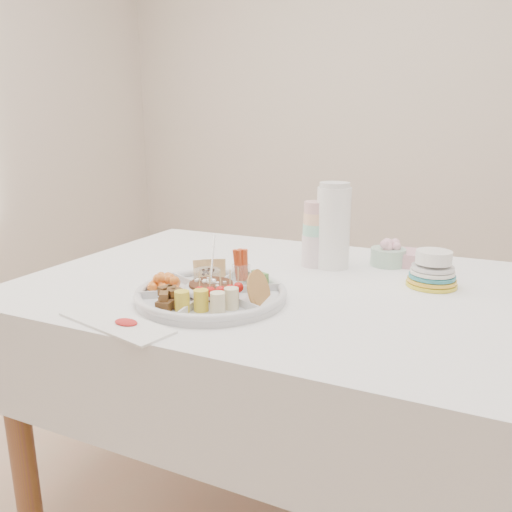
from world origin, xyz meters
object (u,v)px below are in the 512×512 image
at_px(dining_table, 293,403).
at_px(party_tray, 211,291).
at_px(plate_stack, 432,271).
at_px(thermos, 333,225).

distance_m(dining_table, party_tray, 0.48).
height_order(party_tray, plate_stack, plate_stack).
distance_m(dining_table, plate_stack, 0.57).
relative_size(dining_table, thermos, 5.60).
distance_m(party_tray, plate_stack, 0.61).
bearing_deg(party_tray, plate_stack, 35.24).
xyz_separation_m(party_tray, thermos, (0.19, 0.43, 0.11)).
height_order(party_tray, thermos, thermos).
bearing_deg(thermos, plate_stack, -13.70).
height_order(dining_table, thermos, thermos).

